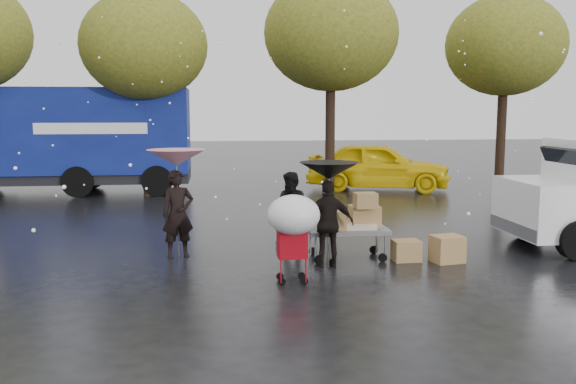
{
  "coord_description": "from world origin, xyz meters",
  "views": [
    {
      "loc": [
        -1.32,
        -10.07,
        2.79
      ],
      "look_at": [
        0.0,
        1.0,
        1.28
      ],
      "focal_mm": 38.0,
      "sensor_mm": 36.0,
      "label": 1
    }
  ],
  "objects": [
    {
      "name": "ground",
      "position": [
        0.0,
        0.0,
        0.0
      ],
      "size": [
        90.0,
        90.0,
        0.0
      ],
      "primitive_type": "plane",
      "color": "black",
      "rests_on": "ground"
    },
    {
      "name": "person_pink",
      "position": [
        -2.04,
        1.44,
        0.83
      ],
      "size": [
        0.69,
        0.55,
        1.66
      ],
      "primitive_type": "imported",
      "rotation": [
        0.0,
        0.0,
        0.28
      ],
      "color": "black",
      "rests_on": "ground"
    },
    {
      "name": "person_middle",
      "position": [
        0.22,
        2.03,
        0.77
      ],
      "size": [
        0.94,
        0.89,
        1.54
      ],
      "primitive_type": "imported",
      "rotation": [
        0.0,
        0.0,
        -0.54
      ],
      "color": "black",
      "rests_on": "ground"
    },
    {
      "name": "person_black",
      "position": [
        0.66,
        0.41,
        0.78
      ],
      "size": [
        0.92,
        0.39,
        1.56
      ],
      "primitive_type": "imported",
      "rotation": [
        0.0,
        0.0,
        3.15
      ],
      "color": "black",
      "rests_on": "ground"
    },
    {
      "name": "umbrella_pink",
      "position": [
        -2.04,
        1.44,
        1.9
      ],
      "size": [
        1.1,
        1.1,
        2.05
      ],
      "color": "#4C4C4C",
      "rests_on": "ground"
    },
    {
      "name": "umbrella_black",
      "position": [
        0.66,
        0.41,
        1.72
      ],
      "size": [
        1.05,
        1.05,
        1.87
      ],
      "color": "#4C4C4C",
      "rests_on": "ground"
    },
    {
      "name": "vendor_cart",
      "position": [
        1.2,
        0.91,
        0.73
      ],
      "size": [
        1.52,
        0.8,
        1.27
      ],
      "color": "slate",
      "rests_on": "ground"
    },
    {
      "name": "shopping_cart",
      "position": [
        -0.11,
        -0.69,
        1.06
      ],
      "size": [
        0.84,
        0.84,
        1.46
      ],
      "color": "#A70916",
      "rests_on": "ground"
    },
    {
      "name": "blue_truck",
      "position": [
        -6.04,
        11.09,
        1.76
      ],
      "size": [
        8.3,
        2.6,
        3.5
      ],
      "color": "navy",
      "rests_on": "ground"
    },
    {
      "name": "box_ground_near",
      "position": [
        2.89,
        0.46,
        0.24
      ],
      "size": [
        0.62,
        0.53,
        0.49
      ],
      "primitive_type": "cube",
      "rotation": [
        0.0,
        0.0,
        0.19
      ],
      "color": "olive",
      "rests_on": "ground"
    },
    {
      "name": "box_ground_far",
      "position": [
        2.18,
        0.65,
        0.19
      ],
      "size": [
        0.5,
        0.4,
        0.38
      ],
      "primitive_type": "cube",
      "rotation": [
        0.0,
        0.0,
        0.02
      ],
      "color": "olive",
      "rests_on": "ground"
    },
    {
      "name": "yellow_taxi",
      "position": [
        4.34,
        10.6,
        0.84
      ],
      "size": [
        5.31,
        3.34,
        1.68
      ],
      "primitive_type": "imported",
      "rotation": [
        0.0,
        0.0,
        1.28
      ],
      "color": "yellow",
      "rests_on": "ground"
    },
    {
      "name": "tree_row",
      "position": [
        -0.47,
        10.0,
        5.02
      ],
      "size": [
        21.6,
        4.4,
        7.12
      ],
      "color": "black",
      "rests_on": "ground"
    }
  ]
}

